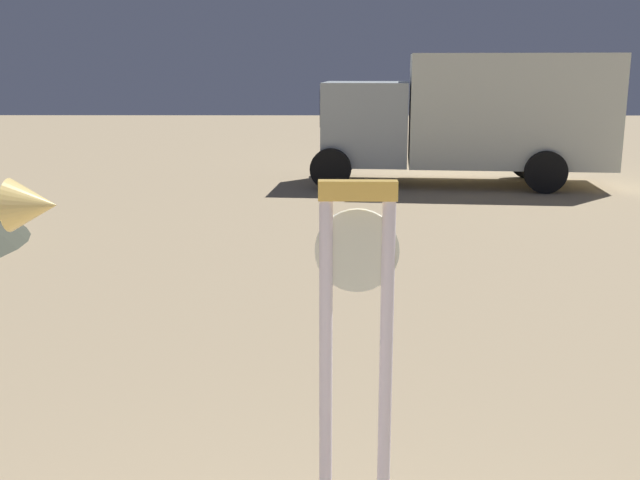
% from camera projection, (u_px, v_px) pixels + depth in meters
% --- Properties ---
extents(standing_clock, '(0.44, 0.10, 2.09)m').
position_uv_depth(standing_clock, '(356.00, 331.00, 3.92)').
color(standing_clock, white).
rests_on(standing_clock, ground_plane).
extents(box_truck_near, '(6.77, 2.96, 2.91)m').
position_uv_depth(box_truck_near, '(474.00, 115.00, 16.77)').
color(box_truck_near, silver).
rests_on(box_truck_near, ground_plane).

